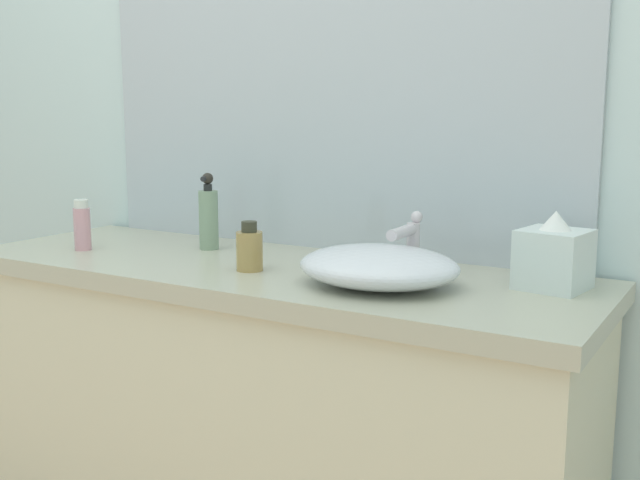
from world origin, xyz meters
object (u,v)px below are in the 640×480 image
object	(u,v)px
perfume_bottle	(82,226)
tissue_box	(554,256)
lotion_bottle	(249,249)
sink_basin	(379,266)
soap_dispenser	(209,217)

from	to	relation	value
perfume_bottle	tissue_box	xyz separation A→B (m)	(1.20, 0.20, 0.01)
lotion_bottle	perfume_bottle	distance (m)	0.54
perfume_bottle	tissue_box	distance (m)	1.22
sink_basin	soap_dispenser	world-z (taller)	soap_dispenser
tissue_box	sink_basin	bearing A→B (deg)	-153.07
soap_dispenser	tissue_box	bearing A→B (deg)	0.63
soap_dispenser	lotion_bottle	distance (m)	0.31
lotion_bottle	tissue_box	distance (m)	0.68
sink_basin	lotion_bottle	size ratio (longest dim) A/B	3.02
sink_basin	perfume_bottle	bearing A→B (deg)	-178.10
perfume_bottle	soap_dispenser	bearing A→B (deg)	33.24
soap_dispenser	lotion_bottle	xyz separation A→B (m)	(0.26, -0.17, -0.04)
soap_dispenser	sink_basin	bearing A→B (deg)	-14.85
lotion_bottle	sink_basin	bearing A→B (deg)	2.38
soap_dispenser	lotion_bottle	world-z (taller)	soap_dispenser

